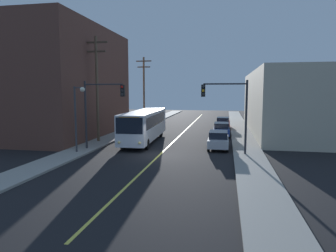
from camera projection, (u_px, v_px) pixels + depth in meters
name	position (u px, v px, depth m)	size (l,w,h in m)	color
ground_plane	(159.00, 155.00, 25.13)	(120.00, 120.00, 0.00)	black
sidewalk_left	(118.00, 135.00, 36.23)	(2.50, 90.00, 0.15)	gray
sidewalk_right	(243.00, 138.00, 33.53)	(2.50, 90.00, 0.15)	gray
lane_stripe_center	(184.00, 132.00, 39.77)	(0.16, 60.00, 0.01)	#D8CC4C
building_left_brick	(63.00, 82.00, 35.70)	(10.00, 18.33, 12.55)	brown
building_right_warehouse	(299.00, 102.00, 38.89)	(12.00, 27.00, 7.72)	beige
city_bus	(145.00, 124.00, 31.63)	(3.09, 12.24, 3.20)	silver
parked_car_silver	(218.00, 140.00, 27.89)	(1.82, 4.40, 1.62)	#B7B7BC
parked_car_blue	(221.00, 129.00, 35.41)	(1.89, 4.43, 1.62)	navy
parked_car_red	(223.00, 123.00, 42.64)	(1.92, 4.45, 1.62)	maroon
utility_pole_near	(97.00, 84.00, 30.84)	(2.40, 0.28, 10.56)	brown
utility_pole_mid	(144.00, 88.00, 47.41)	(2.40, 0.28, 10.32)	brown
traffic_signal_left_corner	(102.00, 102.00, 26.67)	(3.75, 0.48, 6.00)	#2D2D33
traffic_signal_right_corner	(227.00, 103.00, 24.85)	(3.75, 0.48, 6.00)	#2D2D33
street_lamp_left	(78.00, 109.00, 25.36)	(0.98, 0.40, 5.50)	#38383D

